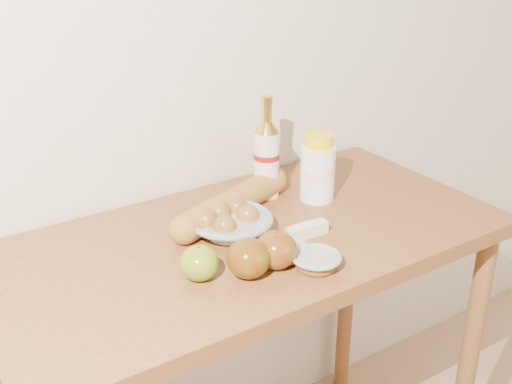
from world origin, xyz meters
TOP-DOWN VIEW (x-y plane):
  - back_wall at (0.00, 1.51)m, footprint 3.50×0.02m
  - table at (0.00, 1.18)m, footprint 1.20×0.60m
  - bourbon_bottle at (0.16, 1.34)m, footprint 0.09×0.09m
  - cream_bottle at (0.25, 1.25)m, footprint 0.10×0.10m
  - egg_bowl at (-0.03, 1.21)m, footprint 0.24×0.24m
  - baguette at (0.02, 1.28)m, footprint 0.42×0.21m
  - apple_yellowgreen at (-0.18, 1.08)m, footprint 0.10×0.10m
  - apple_redgreen_front at (-0.03, 1.03)m, footprint 0.10×0.10m
  - apple_redgreen_right at (-0.10, 1.03)m, footprint 0.11×0.11m
  - sugar_bowl at (0.04, 0.98)m, footprint 0.14×0.14m
  - syrup_bowl at (0.01, 1.05)m, footprint 0.10×0.10m
  - butter_stick at (0.11, 1.10)m, footprint 0.10×0.03m

SIDE VIEW (x-z plane):
  - table at x=0.00m, z-range 0.33..1.23m
  - butter_stick at x=0.11m, z-range 0.90..0.93m
  - syrup_bowl at x=0.01m, z-range 0.90..0.93m
  - sugar_bowl at x=0.04m, z-range 0.90..0.93m
  - egg_bowl at x=-0.03m, z-range 0.89..0.96m
  - baguette at x=0.02m, z-range 0.90..0.97m
  - apple_yellowgreen at x=-0.18m, z-range 0.90..0.97m
  - apple_redgreen_front at x=-0.03m, z-range 0.90..0.98m
  - apple_redgreen_right at x=-0.10m, z-range 0.90..0.98m
  - cream_bottle at x=0.25m, z-range 0.89..1.07m
  - bourbon_bottle at x=0.16m, z-range 0.88..1.14m
  - back_wall at x=0.00m, z-range 0.00..2.60m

